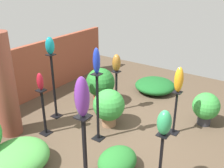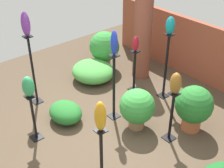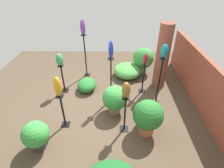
# 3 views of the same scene
# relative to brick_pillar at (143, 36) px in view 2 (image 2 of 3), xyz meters

# --- Properties ---
(ground_plane) EXTENTS (8.00, 8.00, 0.00)m
(ground_plane) POSITION_rel_brick_pillar_xyz_m (1.19, -1.83, -1.02)
(ground_plane) COLOR #4C3D2D
(brick_wall_back) EXTENTS (5.60, 0.12, 1.37)m
(brick_wall_back) POSITION_rel_brick_pillar_xyz_m (1.19, 0.91, -0.33)
(brick_wall_back) COLOR brown
(brick_wall_back) RESTS_ON ground
(brick_pillar) EXTENTS (0.40, 0.40, 2.03)m
(brick_pillar) POSITION_rel_brick_pillar_xyz_m (0.00, 0.00, 0.00)
(brick_pillar) COLOR brown
(brick_pillar) RESTS_ON ground
(pedestal_bronze) EXTENTS (0.20, 0.20, 0.97)m
(pedestal_bronze) POSITION_rel_brick_pillar_xyz_m (1.94, -1.20, -0.58)
(pedestal_bronze) COLOR black
(pedestal_bronze) RESTS_ON ground
(pedestal_amber) EXTENTS (0.20, 0.20, 0.90)m
(pedestal_amber) POSITION_rel_brick_pillar_xyz_m (1.82, -2.66, -0.61)
(pedestal_amber) COLOR black
(pedestal_amber) RESTS_ON ground
(pedestal_violet) EXTENTS (0.20, 0.20, 1.49)m
(pedestal_violet) POSITION_rel_brick_pillar_xyz_m (-0.61, -2.45, -0.33)
(pedestal_violet) COLOR black
(pedestal_violet) RESTS_ON ground
(pedestal_ruby) EXTENTS (0.20, 0.20, 0.95)m
(pedestal_ruby) POSITION_rel_brick_pillar_xyz_m (0.36, -0.57, -0.59)
(pedestal_ruby) COLOR black
(pedestal_ruby) RESTS_ON ground
(pedestal_teal) EXTENTS (0.20, 0.20, 1.44)m
(pedestal_teal) POSITION_rel_brick_pillar_xyz_m (0.96, -0.26, -0.35)
(pedestal_teal) COLOR black
(pedestal_teal) RESTS_ON ground
(pedestal_cobalt) EXTENTS (0.20, 0.20, 1.34)m
(pedestal_cobalt) POSITION_rel_brick_pillar_xyz_m (0.81, -1.54, -0.40)
(pedestal_cobalt) COLOR black
(pedestal_cobalt) RESTS_ON ground
(pedestal_jade) EXTENTS (0.20, 0.20, 0.90)m
(pedestal_jade) POSITION_rel_brick_pillar_xyz_m (0.39, -3.02, -0.61)
(pedestal_jade) COLOR black
(pedestal_jade) RESTS_ON ground
(art_vase_bronze) EXTENTS (0.20, 0.18, 0.39)m
(art_vase_bronze) POSITION_rel_brick_pillar_xyz_m (1.94, -1.20, 0.14)
(art_vase_bronze) COLOR brown
(art_vase_bronze) RESTS_ON pedestal_bronze
(art_vase_amber) EXTENTS (0.17, 0.17, 0.49)m
(art_vase_amber) POSITION_rel_brick_pillar_xyz_m (1.82, -2.66, 0.13)
(art_vase_amber) COLOR orange
(art_vase_amber) RESTS_ON pedestal_amber
(art_vase_violet) EXTENTS (0.17, 0.17, 0.48)m
(art_vase_violet) POSITION_rel_brick_pillar_xyz_m (-0.61, -2.45, 0.71)
(art_vase_violet) COLOR #6B2D8C
(art_vase_violet) RESTS_ON pedestal_violet
(art_vase_ruby) EXTENTS (0.12, 0.13, 0.34)m
(art_vase_ruby) POSITION_rel_brick_pillar_xyz_m (0.36, -0.57, 0.10)
(art_vase_ruby) COLOR maroon
(art_vase_ruby) RESTS_ON pedestal_ruby
(art_vase_teal) EXTENTS (0.19, 0.17, 0.35)m
(art_vase_teal) POSITION_rel_brick_pillar_xyz_m (0.96, -0.26, 0.60)
(art_vase_teal) COLOR #0F727A
(art_vase_teal) RESTS_ON pedestal_teal
(art_vase_cobalt) EXTENTS (0.13, 0.12, 0.47)m
(art_vase_cobalt) POSITION_rel_brick_pillar_xyz_m (0.81, -1.54, 0.56)
(art_vase_cobalt) COLOR #192D9E
(art_vase_cobalt) RESTS_ON pedestal_cobalt
(art_vase_jade) EXTENTS (0.20, 0.20, 0.37)m
(art_vase_jade) POSITION_rel_brick_pillar_xyz_m (0.39, -3.02, 0.08)
(art_vase_jade) COLOR #2D9356
(art_vase_jade) RESTS_ON pedestal_jade
(potted_plant_back_center) EXTENTS (0.65, 0.65, 0.80)m
(potted_plant_back_center) POSITION_rel_brick_pillar_xyz_m (1.33, -1.43, -0.57)
(potted_plant_back_center) COLOR #936B4C
(potted_plant_back_center) RESTS_ON ground
(potted_plant_mid_left) EXTENTS (0.69, 0.69, 0.90)m
(potted_plant_mid_left) POSITION_rel_brick_pillar_xyz_m (2.02, -0.70, -0.50)
(potted_plant_mid_left) COLOR #B25B38
(potted_plant_mid_left) RESTS_ON ground
(potted_plant_front_left) EXTENTS (0.73, 0.73, 0.95)m
(potted_plant_front_left) POSITION_rel_brick_pillar_xyz_m (-0.86, -0.42, -0.46)
(potted_plant_front_left) COLOR gray
(potted_plant_front_left) RESTS_ON ground
(foliage_bed_west) EXTENTS (0.72, 0.59, 0.35)m
(foliage_bed_west) POSITION_rel_brick_pillar_xyz_m (0.29, -2.32, -0.84)
(foliage_bed_west) COLOR #236B28
(foliage_bed_west) RESTS_ON ground
(foliage_bed_center) EXTENTS (1.02, 0.95, 0.44)m
(foliage_bed_center) POSITION_rel_brick_pillar_xyz_m (-0.58, -0.99, -0.80)
(foliage_bed_center) COLOR #479942
(foliage_bed_center) RESTS_ON ground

